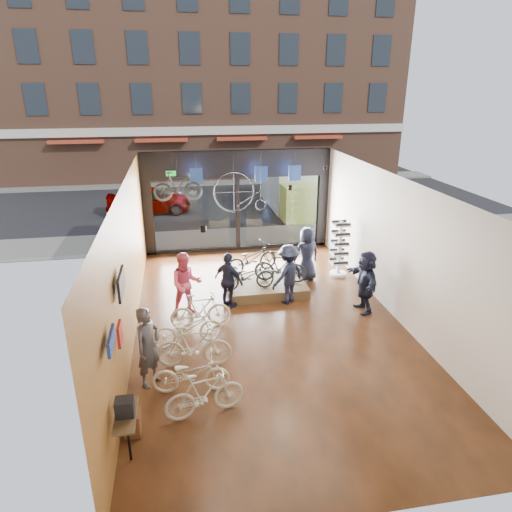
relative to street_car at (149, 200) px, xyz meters
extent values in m
cube|color=black|center=(3.64, -12.00, -0.71)|extent=(7.00, 12.00, 0.04)
cube|color=black|center=(3.64, -12.00, 3.13)|extent=(7.00, 12.00, 0.04)
cube|color=brown|center=(0.12, -12.00, 1.21)|extent=(0.04, 12.00, 3.80)
cube|color=beige|center=(7.16, -12.00, 1.21)|extent=(0.04, 12.00, 3.80)
cube|color=beige|center=(3.64, -18.02, 1.21)|extent=(7.00, 0.04, 3.80)
cube|color=#198C26|center=(1.24, -6.12, 2.36)|extent=(0.35, 0.06, 0.18)
cube|color=black|center=(3.64, 3.00, -0.70)|extent=(30.00, 18.00, 0.02)
cube|color=slate|center=(3.64, -4.80, -0.63)|extent=(30.00, 2.40, 0.12)
cube|color=slate|center=(3.64, 7.00, -0.63)|extent=(30.00, 2.00, 0.12)
cube|color=brown|center=(3.64, 9.50, 6.31)|extent=(26.00, 5.00, 14.00)
imported|color=gray|center=(0.00, 0.00, 0.00)|extent=(4.02, 1.62, 1.37)
imported|color=beige|center=(1.72, -15.34, -0.21)|extent=(1.64, 0.77, 0.95)
imported|color=beige|center=(1.49, -14.57, -0.26)|extent=(1.65, 0.68, 0.85)
imported|color=beige|center=(1.59, -13.66, -0.17)|extent=(1.77, 0.67, 1.04)
imported|color=beige|center=(1.48, -12.72, -0.23)|extent=(1.81, 0.87, 0.91)
imported|color=beige|center=(1.84, -11.86, -0.21)|extent=(1.61, 0.55, 0.95)
cube|color=#45361E|center=(3.95, -9.93, -0.54)|extent=(2.40, 1.80, 0.30)
imported|color=black|center=(3.32, -10.40, 0.04)|extent=(1.67, 0.70, 0.85)
imported|color=black|center=(4.41, -10.02, 0.10)|extent=(1.69, 0.98, 0.98)
imported|color=black|center=(3.65, -9.18, 0.11)|extent=(1.98, 1.33, 0.98)
imported|color=#3F3F44|center=(0.64, -14.14, 0.21)|extent=(0.74, 0.78, 1.79)
imported|color=#CC4C72|center=(1.52, -11.07, 0.21)|extent=(0.93, 0.75, 1.80)
imported|color=#161C33|center=(2.72, -10.85, 0.13)|extent=(0.97, 0.95, 1.64)
imported|color=#161C33|center=(4.44, -10.85, 0.20)|extent=(1.32, 1.18, 1.78)
imported|color=#161C33|center=(5.42, -9.35, 0.21)|extent=(0.99, 0.78, 1.79)
imported|color=#161C33|center=(6.43, -11.74, 0.21)|extent=(0.55, 1.67, 1.79)
imported|color=black|center=(1.45, -7.80, 2.24)|extent=(1.58, 0.46, 0.95)
cube|color=#1E3F99|center=(2.10, -6.80, 2.36)|extent=(0.45, 0.03, 0.55)
cube|color=#1E3F99|center=(4.40, -6.80, 2.36)|extent=(0.45, 0.03, 0.55)
cube|color=#1E3F99|center=(5.62, -6.80, 2.36)|extent=(0.45, 0.03, 0.55)
camera|label=1|loc=(1.45, -22.63, 5.35)|focal=32.00mm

